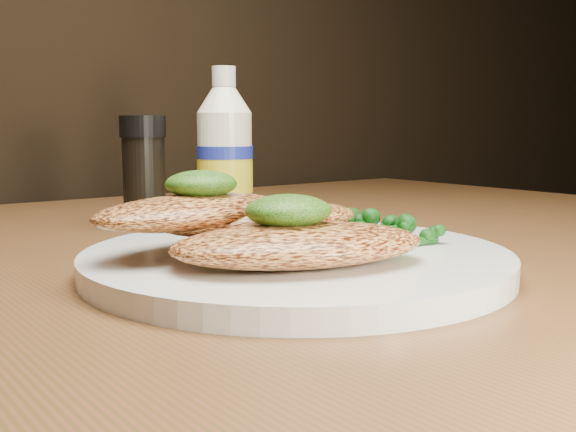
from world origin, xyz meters
TOP-DOWN VIEW (x-y plane):
  - plate at (-0.05, 0.91)m, footprint 0.30×0.30m
  - chicken_front at (-0.08, 0.87)m, footprint 0.18×0.14m
  - chicken_mid at (-0.06, 0.93)m, footprint 0.17×0.10m
  - chicken_back at (-0.11, 0.94)m, footprint 0.16×0.09m
  - pesto_front at (-0.08, 0.88)m, footprint 0.07×0.07m
  - pesto_back at (-0.10, 0.95)m, footprint 0.05×0.05m
  - broccolini_bundle at (-0.01, 0.91)m, footprint 0.16×0.13m
  - mayo_bottle at (0.03, 1.12)m, footprint 0.07×0.07m
  - pepper_grinder at (-0.04, 1.16)m, footprint 0.05×0.05m

SIDE VIEW (x-z plane):
  - plate at x=-0.05m, z-range 0.75..0.77m
  - broccolini_bundle at x=-0.01m, z-range 0.77..0.79m
  - chicken_front at x=-0.08m, z-range 0.77..0.79m
  - chicken_mid at x=-0.06m, z-range 0.77..0.80m
  - chicken_back at x=-0.11m, z-range 0.78..0.81m
  - pesto_front at x=-0.08m, z-range 0.79..0.81m
  - pepper_grinder at x=-0.04m, z-range 0.75..0.86m
  - pesto_back at x=-0.10m, z-range 0.80..0.82m
  - mayo_bottle at x=0.03m, z-range 0.75..0.91m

